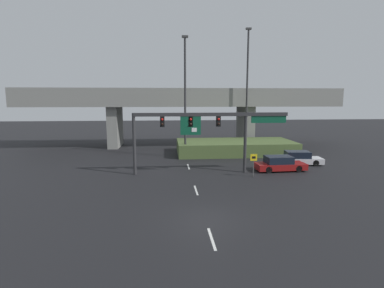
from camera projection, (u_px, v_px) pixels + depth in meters
ground_plane at (205, 218)px, 17.38m from camera, size 160.00×160.00×0.00m
lane_markings at (188, 167)px, 30.53m from camera, size 0.14×34.32×0.01m
signal_gantry at (204, 125)px, 27.21m from camera, size 14.23×0.44×5.62m
speed_limit_sign at (254, 162)px, 26.31m from camera, size 0.60×0.11×2.12m
highway_light_pole_near at (185, 95)px, 34.19m from camera, size 0.70×0.36×13.82m
highway_light_pole_far at (247, 88)px, 39.52m from camera, size 0.70×0.36×15.89m
overpass_bridge at (181, 104)px, 43.55m from camera, size 45.12×7.15×8.30m
grass_embankment at (235, 147)px, 37.97m from camera, size 14.55×6.85×1.58m
parked_sedan_near_right at (280, 164)px, 28.76m from camera, size 4.81×2.08×1.42m
parked_sedan_mid_right at (298, 158)px, 31.50m from camera, size 4.86×2.32×1.41m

